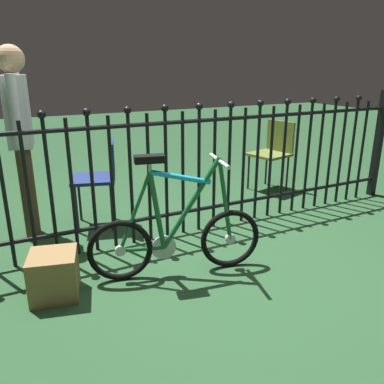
{
  "coord_description": "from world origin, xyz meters",
  "views": [
    {
      "loc": [
        -1.43,
        -2.27,
        1.46
      ],
      "look_at": [
        -0.2,
        0.21,
        0.55
      ],
      "focal_mm": 36.53,
      "sensor_mm": 36.0,
      "label": 1
    }
  ],
  "objects_px": {
    "chair_olive": "(274,149)",
    "display_crate": "(54,275)",
    "bicycle": "(176,234)",
    "chair_navy": "(101,173)",
    "person_visitor": "(20,128)"
  },
  "relations": [
    {
      "from": "chair_olive",
      "to": "display_crate",
      "type": "height_order",
      "value": "chair_olive"
    },
    {
      "from": "bicycle",
      "to": "display_crate",
      "type": "xyz_separation_m",
      "value": [
        -0.84,
        0.09,
        -0.16
      ]
    },
    {
      "from": "chair_navy",
      "to": "display_crate",
      "type": "xyz_separation_m",
      "value": [
        -0.59,
        -1.05,
        -0.36
      ]
    },
    {
      "from": "chair_navy",
      "to": "display_crate",
      "type": "bearing_deg",
      "value": -119.54
    },
    {
      "from": "chair_olive",
      "to": "person_visitor",
      "type": "distance_m",
      "value": 2.81
    },
    {
      "from": "chair_navy",
      "to": "chair_olive",
      "type": "xyz_separation_m",
      "value": [
        2.14,
        0.22,
        -0.01
      ]
    },
    {
      "from": "chair_navy",
      "to": "person_visitor",
      "type": "relative_size",
      "value": 0.5
    },
    {
      "from": "chair_navy",
      "to": "display_crate",
      "type": "distance_m",
      "value": 1.26
    },
    {
      "from": "bicycle",
      "to": "chair_navy",
      "type": "xyz_separation_m",
      "value": [
        -0.24,
        1.14,
        0.2
      ]
    },
    {
      "from": "chair_olive",
      "to": "chair_navy",
      "type": "bearing_deg",
      "value": -174.05
    },
    {
      "from": "bicycle",
      "to": "person_visitor",
      "type": "bearing_deg",
      "value": 126.83
    },
    {
      "from": "bicycle",
      "to": "chair_olive",
      "type": "bearing_deg",
      "value": 35.65
    },
    {
      "from": "chair_olive",
      "to": "person_visitor",
      "type": "relative_size",
      "value": 0.51
    },
    {
      "from": "person_visitor",
      "to": "display_crate",
      "type": "bearing_deg",
      "value": -88.1
    },
    {
      "from": "chair_olive",
      "to": "bicycle",
      "type": "bearing_deg",
      "value": -144.35
    }
  ]
}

